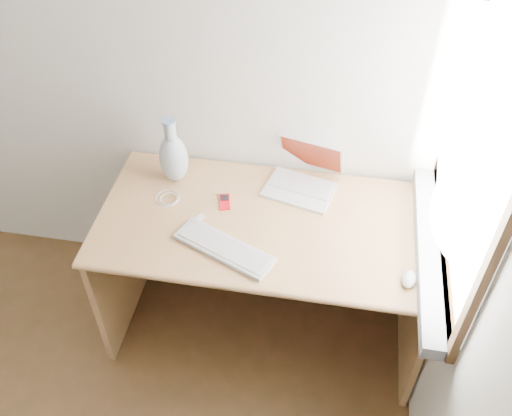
% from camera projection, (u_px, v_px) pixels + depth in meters
% --- Properties ---
extents(back_wall, '(3.50, 0.04, 2.60)m').
position_uv_depth(back_wall, '(39.00, 36.00, 2.39)').
color(back_wall, white).
rests_on(back_wall, floor).
extents(window, '(0.11, 0.99, 1.10)m').
position_uv_depth(window, '(469.00, 151.00, 1.87)').
color(window, white).
rests_on(window, right_wall).
extents(desk, '(1.41, 0.71, 0.75)m').
position_uv_depth(desk, '(268.00, 241.00, 2.59)').
color(desk, tan).
rests_on(desk, floor).
extents(laptop, '(0.34, 0.31, 0.20)m').
position_uv_depth(laptop, '(301.00, 177.00, 2.51)').
color(laptop, white).
rests_on(laptop, desk).
extents(external_keyboard, '(0.43, 0.28, 0.02)m').
position_uv_depth(external_keyboard, '(224.00, 248.00, 2.26)').
color(external_keyboard, white).
rests_on(external_keyboard, desk).
extents(mouse, '(0.07, 0.10, 0.03)m').
position_uv_depth(mouse, '(409.00, 279.00, 2.14)').
color(mouse, white).
rests_on(mouse, desk).
extents(ipod, '(0.07, 0.11, 0.01)m').
position_uv_depth(ipod, '(225.00, 202.00, 2.46)').
color(ipod, red).
rests_on(ipod, desk).
extents(cable_coil, '(0.11, 0.11, 0.01)m').
position_uv_depth(cable_coil, '(168.00, 198.00, 2.48)').
color(cable_coil, white).
rests_on(cable_coil, desk).
extents(remote, '(0.06, 0.07, 0.01)m').
position_uv_depth(remote, '(198.00, 219.00, 2.39)').
color(remote, white).
rests_on(remote, desk).
extents(vase, '(0.13, 0.13, 0.32)m').
position_uv_depth(vase, '(173.00, 157.00, 2.48)').
color(vase, '#B0BFCC').
rests_on(vase, desk).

